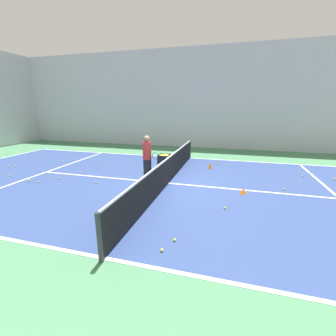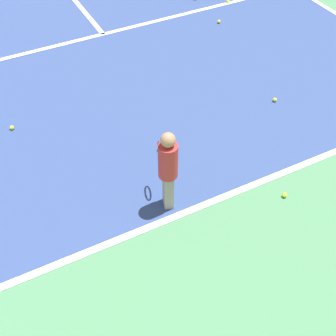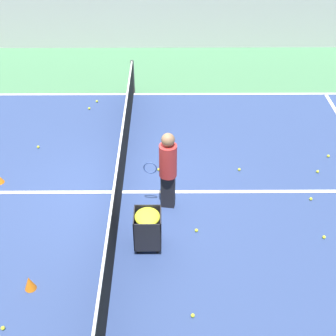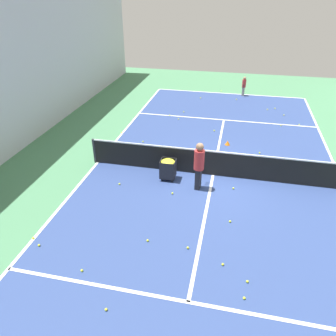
% 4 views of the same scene
% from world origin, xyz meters
% --- Properties ---
extents(ground_plane, '(33.32, 33.32, 0.00)m').
position_xyz_m(ground_plane, '(0.00, 0.00, 0.00)').
color(ground_plane, '#477F56').
extents(court_playing_area, '(9.65, 21.69, 0.00)m').
position_xyz_m(court_playing_area, '(0.00, 0.00, 0.00)').
color(court_playing_area, navy).
rests_on(court_playing_area, ground).
extents(line_sideline_left, '(0.10, 21.69, 0.00)m').
position_xyz_m(line_sideline_left, '(-4.83, 0.00, 0.01)').
color(line_sideline_left, white).
rests_on(line_sideline_left, ground).
extents(line_sideline_right, '(0.10, 21.69, 0.00)m').
position_xyz_m(line_sideline_right, '(4.83, 0.00, 0.01)').
color(line_sideline_right, white).
rests_on(line_sideline_right, ground).
extents(line_service_far, '(9.65, 0.10, 0.00)m').
position_xyz_m(line_service_far, '(0.00, 5.97, 0.01)').
color(line_service_far, white).
rests_on(line_service_far, ground).
extents(line_centre_service, '(0.10, 11.93, 0.00)m').
position_xyz_m(line_centre_service, '(0.00, 0.00, 0.01)').
color(line_centre_service, white).
rests_on(line_centre_service, ground).
extents(hall_enclosure_right, '(0.15, 29.62, 7.04)m').
position_xyz_m(hall_enclosure_right, '(8.71, 0.00, 3.52)').
color(hall_enclosure_right, silver).
rests_on(hall_enclosure_right, ground).
extents(tennis_net, '(9.95, 0.10, 1.06)m').
position_xyz_m(tennis_net, '(0.00, 0.00, 0.55)').
color(tennis_net, '#2D2D33').
rests_on(tennis_net, ground).
extents(coach_at_net, '(0.42, 0.72, 1.83)m').
position_xyz_m(coach_at_net, '(0.46, 1.04, 1.05)').
color(coach_at_net, black).
rests_on(coach_at_net, ground).
extents(ball_cart, '(0.56, 0.52, 0.83)m').
position_xyz_m(ball_cart, '(1.67, 0.65, 0.58)').
color(ball_cart, black).
rests_on(ball_cart, ground).
extents(training_cone_0, '(0.23, 0.23, 0.21)m').
position_xyz_m(training_cone_0, '(-0.38, -2.87, 0.11)').
color(training_cone_0, orange).
rests_on(training_cone_0, ground).
extents(training_cone_1, '(0.21, 0.21, 0.29)m').
position_xyz_m(training_cone_1, '(2.73, -1.42, 0.15)').
color(training_cone_1, orange).
rests_on(training_cone_1, ground).
extents(tennis_ball_0, '(0.07, 0.07, 0.07)m').
position_xyz_m(tennis_ball_0, '(2.60, 8.71, 0.04)').
color(tennis_ball_0, yellow).
rests_on(tennis_ball_0, ground).
extents(tennis_ball_2, '(0.07, 0.07, 0.07)m').
position_xyz_m(tennis_ball_2, '(4.13, -1.74, 0.04)').
color(tennis_ball_2, yellow).
rests_on(tennis_ball_2, ground).
extents(tennis_ball_3, '(0.07, 0.07, 0.07)m').
position_xyz_m(tennis_ball_3, '(2.45, 11.38, 0.04)').
color(tennis_ball_3, yellow).
rests_on(tennis_ball_3, ground).
extents(tennis_ball_4, '(0.07, 0.07, 0.07)m').
position_xyz_m(tennis_ball_4, '(1.50, 4.17, 0.04)').
color(tennis_ball_4, yellow).
rests_on(tennis_ball_4, ground).
extents(tennis_ball_5, '(0.07, 0.07, 0.07)m').
position_xyz_m(tennis_ball_5, '(3.35, 1.45, 0.04)').
color(tennis_ball_5, yellow).
rests_on(tennis_ball_5, ground).
extents(tennis_ball_6, '(0.07, 0.07, 0.07)m').
position_xyz_m(tennis_ball_6, '(4.83, 4.80, 0.04)').
color(tennis_ball_6, yellow).
rests_on(tennis_ball_6, ground).
extents(tennis_ball_7, '(0.07, 0.07, 0.07)m').
position_xyz_m(tennis_ball_7, '(-4.30, -1.07, 0.04)').
color(tennis_ball_7, yellow).
rests_on(tennis_ball_7, ground).
extents(tennis_ball_9, '(0.07, 0.07, 0.07)m').
position_xyz_m(tennis_ball_9, '(-0.71, 4.63, 0.04)').
color(tennis_ball_9, yellow).
rests_on(tennis_ball_9, ground).
extents(tennis_ball_13, '(0.07, 0.07, 0.07)m').
position_xyz_m(tennis_ball_13, '(3.02, -5.93, 0.04)').
color(tennis_ball_13, yellow).
rests_on(tennis_ball_13, ground).
extents(tennis_ball_15, '(0.07, 0.07, 0.07)m').
position_xyz_m(tennis_ball_15, '(2.44, -5.48, 0.04)').
color(tennis_ball_15, yellow).
rests_on(tennis_ball_15, ground).
extents(tennis_ball_16, '(0.07, 0.07, 0.07)m').
position_xyz_m(tennis_ball_16, '(2.34, -6.65, 0.04)').
color(tennis_ball_16, yellow).
rests_on(tennis_ball_16, ground).
extents(tennis_ball_17, '(0.07, 0.07, 0.07)m').
position_xyz_m(tennis_ball_17, '(0.37, -4.31, 0.04)').
color(tennis_ball_17, yellow).
rests_on(tennis_ball_17, ground).
extents(tennis_ball_18, '(0.07, 0.07, 0.07)m').
position_xyz_m(tennis_ball_18, '(0.22, 8.51, 0.04)').
color(tennis_ball_18, yellow).
rests_on(tennis_ball_18, ground).
extents(tennis_ball_19, '(0.07, 0.07, 0.07)m').
position_xyz_m(tennis_ball_19, '(-0.82, 0.83, 0.04)').
color(tennis_ball_19, yellow).
rests_on(tennis_ball_19, ground).
extents(tennis_ball_21, '(0.07, 0.07, 0.07)m').
position_xyz_m(tennis_ball_21, '(-3.86, -1.23, 0.04)').
color(tennis_ball_21, yellow).
rests_on(tennis_ball_21, ground).
extents(tennis_ball_22, '(0.07, 0.07, 0.07)m').
position_xyz_m(tennis_ball_22, '(-1.36, 5.07, 0.04)').
color(tennis_ball_22, yellow).
rests_on(tennis_ball_22, ground).
extents(tennis_ball_23, '(0.07, 0.07, 0.07)m').
position_xyz_m(tennis_ball_23, '(4.49, 5.03, 0.04)').
color(tennis_ball_23, yellow).
rests_on(tennis_ball_23, ground).
extents(tennis_ball_24, '(0.07, 0.07, 0.07)m').
position_xyz_m(tennis_ball_24, '(0.44, 8.32, 0.04)').
color(tennis_ball_24, yellow).
rests_on(tennis_ball_24, ground).
extents(tennis_ball_25, '(0.07, 0.07, 0.07)m').
position_xyz_m(tennis_ball_25, '(-1.82, -2.28, 0.04)').
color(tennis_ball_25, yellow).
rests_on(tennis_ball_25, ground).
extents(tennis_ball_26, '(0.07, 0.07, 0.07)m').
position_xyz_m(tennis_ball_26, '(-1.29, 5.59, 0.04)').
color(tennis_ball_26, yellow).
rests_on(tennis_ball_26, ground).
extents(tennis_ball_27, '(0.07, 0.07, 0.07)m').
position_xyz_m(tennis_ball_27, '(-0.96, 7.01, 0.04)').
color(tennis_ball_27, yellow).
rests_on(tennis_ball_27, ground).
extents(tennis_ball_28, '(0.07, 0.07, 0.07)m').
position_xyz_m(tennis_ball_28, '(1.29, 1.62, 0.04)').
color(tennis_ball_28, yellow).
rests_on(tennis_ball_28, ground).
extents(tennis_ball_30, '(0.07, 0.07, 0.07)m').
position_xyz_m(tennis_ball_30, '(0.31, 4.21, 0.04)').
color(tennis_ball_30, yellow).
rests_on(tennis_ball_30, ground).
extents(tennis_ball_31, '(0.07, 0.07, 0.07)m').
position_xyz_m(tennis_ball_31, '(4.85, -3.07, 0.04)').
color(tennis_ball_31, yellow).
rests_on(tennis_ball_31, ground).
extents(tennis_ball_32, '(0.07, 0.07, 0.07)m').
position_xyz_m(tennis_ball_32, '(1.82, 6.60, 0.04)').
color(tennis_ball_32, yellow).
rests_on(tennis_ball_32, ground).
extents(tennis_ball_33, '(0.07, 0.07, 0.07)m').
position_xyz_m(tennis_ball_33, '(3.52, -2.29, 0.04)').
color(tennis_ball_33, yellow).
rests_on(tennis_ball_33, ground).
extents(tennis_ball_36, '(0.07, 0.07, 0.07)m').
position_xyz_m(tennis_ball_36, '(-0.80, 2.77, 0.04)').
color(tennis_ball_36, yellow).
rests_on(tennis_ball_36, ground).
extents(tennis_ball_37, '(0.07, 0.07, 0.07)m').
position_xyz_m(tennis_ball_37, '(2.88, 5.63, 0.04)').
color(tennis_ball_37, yellow).
rests_on(tennis_ball_37, ground).
extents(tennis_ball_39, '(0.07, 0.07, 0.07)m').
position_xyz_m(tennis_ball_39, '(3.58, -1.67, 0.04)').
color(tennis_ball_39, yellow).
rests_on(tennis_ball_39, ground).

